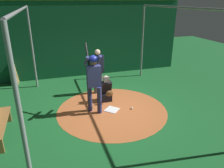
{
  "coord_description": "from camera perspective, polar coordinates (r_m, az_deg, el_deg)",
  "views": [
    {
      "loc": [
        6.22,
        -1.97,
        3.52
      ],
      "look_at": [
        0.0,
        0.0,
        0.95
      ],
      "focal_mm": 34.63,
      "sensor_mm": 36.0,
      "label": 1
    }
  ],
  "objects": [
    {
      "name": "batter",
      "position": [
        6.85,
        -4.86,
        1.59
      ],
      "size": [
        0.68,
        0.49,
        2.25
      ],
      "color": "navy",
      "rests_on": "ground"
    },
    {
      "name": "catcher",
      "position": [
        7.89,
        -1.65,
        -1.87
      ],
      "size": [
        0.58,
        0.4,
        0.99
      ],
      "color": "black",
      "rests_on": "ground"
    },
    {
      "name": "dirt_circle",
      "position": [
        7.41,
        0.0,
        -6.83
      ],
      "size": [
        3.71,
        3.71,
        0.01
      ],
      "primitive_type": "cylinder",
      "color": "#B76033",
      "rests_on": "ground"
    },
    {
      "name": "umpire",
      "position": [
        8.39,
        -3.76,
        3.98
      ],
      "size": [
        0.22,
        0.49,
        1.77
      ],
      "color": "#4C4C51",
      "rests_on": "ground"
    },
    {
      "name": "back_wall",
      "position": [
        10.5,
        -6.68,
        12.37
      ],
      "size": [
        0.22,
        9.36,
        3.74
      ],
      "color": "#145133",
      "rests_on": "ground"
    },
    {
      "name": "ground_plane",
      "position": [
        7.41,
        0.0,
        -6.85
      ],
      "size": [
        25.36,
        25.36,
        0.0
      ],
      "primitive_type": "plane",
      "color": "#195B28"
    },
    {
      "name": "bat_rack",
      "position": [
        10.48,
        -24.3,
        2.75
      ],
      "size": [
        0.7,
        0.16,
        1.05
      ],
      "color": "olive",
      "rests_on": "ground"
    },
    {
      "name": "cage_frame",
      "position": [
        6.64,
        0.0,
        10.98
      ],
      "size": [
        6.08,
        4.96,
        3.3
      ],
      "color": "gray",
      "rests_on": "ground"
    },
    {
      "name": "home_plate",
      "position": [
        7.41,
        0.0,
        -6.77
      ],
      "size": [
        0.59,
        0.59,
        0.01
      ],
      "primitive_type": "cube",
      "rotation": [
        0.0,
        0.0,
        0.79
      ],
      "color": "white",
      "rests_on": "dirt_circle"
    },
    {
      "name": "baseball_0",
      "position": [
        7.48,
        5.26,
        -6.31
      ],
      "size": [
        0.07,
        0.07,
        0.07
      ],
      "primitive_type": "sphere",
      "color": "white",
      "rests_on": "dirt_circle"
    }
  ]
}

